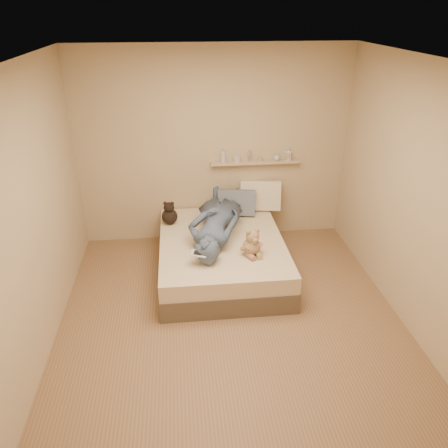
{
  "coord_description": "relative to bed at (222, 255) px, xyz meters",
  "views": [
    {
      "loc": [
        -0.47,
        -3.68,
        3.01
      ],
      "look_at": [
        0.0,
        0.65,
        0.8
      ],
      "focal_mm": 35.0,
      "sensor_mm": 36.0,
      "label": 1
    }
  ],
  "objects": [
    {
      "name": "shelf_bottles",
      "position": [
        0.57,
        0.91,
        0.96
      ],
      "size": [
        0.97,
        0.1,
        0.19
      ],
      "color": "#BABDC4",
      "rests_on": "wall_shelf"
    },
    {
      "name": "game_console",
      "position": [
        -0.31,
        -0.58,
        0.39
      ],
      "size": [
        0.2,
        0.14,
        0.06
      ],
      "color": "silver",
      "rests_on": "bed"
    },
    {
      "name": "pillow_grey",
      "position": [
        0.27,
        0.69,
        0.4
      ],
      "size": [
        0.53,
        0.31,
        0.37
      ],
      "primitive_type": "cube",
      "rotation": [
        -0.29,
        0.0,
        -0.17
      ],
      "color": "slate",
      "rests_on": "bed"
    },
    {
      "name": "bed",
      "position": [
        0.0,
        0.0,
        0.0
      ],
      "size": [
        1.5,
        1.9,
        0.45
      ],
      "color": "brown",
      "rests_on": "floor"
    },
    {
      "name": "person",
      "position": [
        -0.05,
        0.16,
        0.42
      ],
      "size": [
        0.98,
        1.72,
        0.39
      ],
      "primitive_type": "imported",
      "rotation": [
        0.0,
        0.0,
        2.89
      ],
      "color": "#45546C",
      "rests_on": "bed"
    },
    {
      "name": "dark_plush",
      "position": [
        -0.62,
        0.5,
        0.36
      ],
      "size": [
        0.2,
        0.2,
        0.31
      ],
      "color": "black",
      "rests_on": "bed"
    },
    {
      "name": "pillow_cream",
      "position": [
        0.63,
        0.83,
        0.43
      ],
      "size": [
        0.58,
        0.34,
        0.43
      ],
      "primitive_type": "cube",
      "rotation": [
        -0.25,
        0.0,
        -0.15
      ],
      "color": "beige",
      "rests_on": "bed"
    },
    {
      "name": "teddy_bear",
      "position": [
        0.31,
        -0.4,
        0.36
      ],
      "size": [
        0.27,
        0.27,
        0.34
      ],
      "color": "tan",
      "rests_on": "bed"
    },
    {
      "name": "room",
      "position": [
        0.0,
        -0.93,
        1.08
      ],
      "size": [
        3.8,
        3.8,
        3.8
      ],
      "color": "#876545",
      "rests_on": "ground"
    },
    {
      "name": "wall_shelf",
      "position": [
        0.55,
        0.91,
        0.88
      ],
      "size": [
        1.2,
        0.12,
        0.03
      ],
      "primitive_type": "cube",
      "color": "tan",
      "rests_on": "wall_back"
    }
  ]
}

